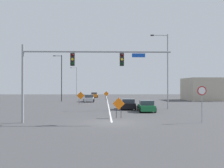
# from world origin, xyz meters

# --- Properties ---
(ground) EXTENTS (160.32, 160.32, 0.00)m
(ground) POSITION_xyz_m (0.00, 0.00, 0.00)
(ground) COLOR #444447
(road_centre_stripe) EXTENTS (0.16, 89.07, 0.01)m
(road_centre_stripe) POSITION_xyz_m (0.00, 44.53, 0.00)
(road_centre_stripe) COLOR white
(road_centre_stripe) RESTS_ON ground
(traffic_signal_assembly) EXTENTS (12.32, 0.44, 6.45)m
(traffic_signal_assembly) POSITION_xyz_m (-3.13, -0.01, 4.77)
(traffic_signal_assembly) COLOR gray
(traffic_signal_assembly) RESTS_ON ground
(stop_sign) EXTENTS (0.76, 0.07, 3.01)m
(stop_sign) POSITION_xyz_m (7.43, -0.30, 2.12)
(stop_sign) COLOR gray
(stop_sign) RESTS_ON ground
(street_lamp_near_left) EXTENTS (2.04, 0.24, 8.90)m
(street_lamp_near_left) POSITION_xyz_m (-9.31, 58.47, 4.89)
(street_lamp_near_left) COLOR gray
(street_lamp_near_left) RESTS_ON ground
(street_lamp_mid_left) EXTENTS (1.77, 0.24, 9.33)m
(street_lamp_mid_left) POSITION_xyz_m (-9.37, 31.18, 5.08)
(street_lamp_mid_left) COLOR black
(street_lamp_mid_left) RESTS_ON ground
(street_lamp_near_right) EXTENTS (2.37, 0.24, 9.98)m
(street_lamp_near_right) POSITION_xyz_m (7.67, 12.99, 5.47)
(street_lamp_near_right) COLOR gray
(street_lamp_near_right) RESTS_ON ground
(construction_sign_median_near) EXTENTS (1.13, 0.10, 1.95)m
(construction_sign_median_near) POSITION_xyz_m (-0.23, 37.16, 1.25)
(construction_sign_median_near) COLOR orange
(construction_sign_median_near) RESTS_ON ground
(construction_sign_left_lane) EXTENTS (1.14, 0.30, 1.94)m
(construction_sign_left_lane) POSITION_xyz_m (0.74, 3.09, 1.24)
(construction_sign_left_lane) COLOR orange
(construction_sign_left_lane) RESTS_ON ground
(construction_sign_left_shoulder) EXTENTS (1.34, 0.19, 2.11)m
(construction_sign_left_shoulder) POSITION_xyz_m (-4.73, 23.43, 1.34)
(construction_sign_left_shoulder) COLOR orange
(construction_sign_left_shoulder) RESTS_ON ground
(car_orange_distant) EXTENTS (1.94, 4.44, 1.40)m
(car_orange_distant) POSITION_xyz_m (-3.45, 50.49, 0.64)
(car_orange_distant) COLOR orange
(car_orange_distant) RESTS_ON ground
(car_green_passing) EXTENTS (2.05, 4.05, 1.34)m
(car_green_passing) POSITION_xyz_m (4.38, 9.39, 0.63)
(car_green_passing) COLOR #196B38
(car_green_passing) RESTS_ON ground
(car_black_mid) EXTENTS (2.03, 4.14, 1.38)m
(car_black_mid) POSITION_xyz_m (2.48, 12.69, 0.66)
(car_black_mid) COLOR black
(car_black_mid) RESTS_ON ground
(car_silver_far) EXTENTS (2.04, 4.52, 1.39)m
(car_silver_far) POSITION_xyz_m (-3.66, 29.95, 0.64)
(car_silver_far) COLOR #B7BABF
(car_silver_far) RESTS_ON ground
(roadside_building_east) EXTENTS (7.59, 8.84, 4.85)m
(roadside_building_east) POSITION_xyz_m (21.00, 35.03, 2.43)
(roadside_building_east) COLOR #B2A893
(roadside_building_east) RESTS_ON ground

